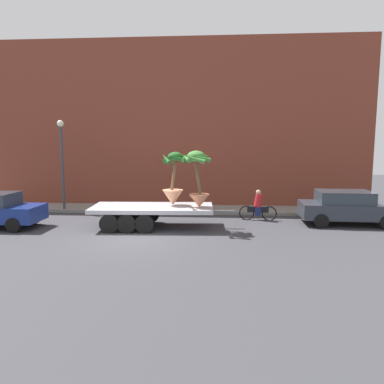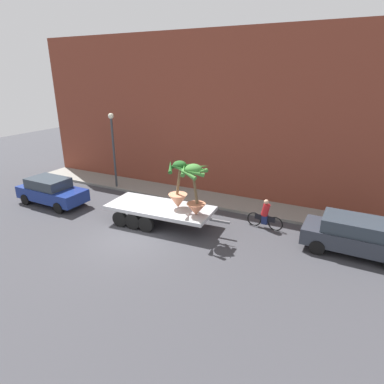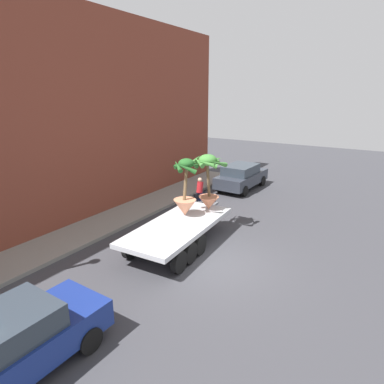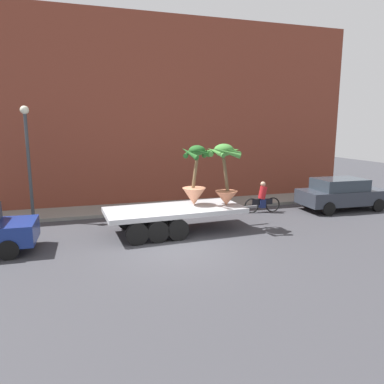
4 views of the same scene
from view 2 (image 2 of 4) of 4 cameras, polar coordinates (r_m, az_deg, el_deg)
The scene contains 10 objects.
ground_plane at distance 15.68m, azimuth -10.60°, elevation -7.92°, with size 60.00×60.00×0.00m, color #38383D.
sidewalk at distance 20.36m, azimuth -0.34°, elevation -0.63°, with size 24.00×2.20×0.15m, color gray.
building_facade at distance 20.72m, azimuth 1.82°, elevation 13.32°, with size 24.00×1.20×9.68m, color brown.
flatbed_trailer at distance 16.67m, azimuth -6.41°, elevation -3.08°, with size 6.44×2.56×0.98m.
potted_palm_rear at distance 14.91m, azimuth 0.47°, elevation 0.64°, with size 1.37×1.48×2.48m.
potted_palm_middle at distance 15.89m, azimuth -2.41°, elevation 0.55°, with size 1.24×1.25×2.41m.
cyclist at distance 16.50m, azimuth 12.75°, elevation -4.04°, with size 1.84×0.37×1.54m.
parked_car at distance 15.48m, azimuth 26.78°, elevation -6.83°, with size 4.38×2.02×1.58m.
trailing_car at distance 20.70m, azimuth -23.54°, elevation 0.19°, with size 4.27×1.89×1.58m.
street_lamp at distance 21.64m, azimuth -13.74°, elevation 8.73°, with size 0.36×0.36×4.83m.
Camera 2 is at (8.65, -10.88, 7.25)m, focal length 30.29 mm.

